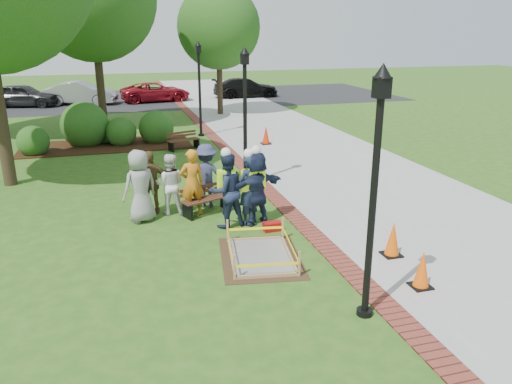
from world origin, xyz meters
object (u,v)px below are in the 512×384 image
object	(u,v)px
bench_near	(207,205)
cone_front	(422,270)
hivis_worker_b	(248,187)
hivis_worker_a	(256,186)
hivis_worker_c	(227,188)
wet_concrete_pad	(261,248)
lamp_near	(375,178)

from	to	relation	value
bench_near	cone_front	world-z (taller)	cone_front
bench_near	hivis_worker_b	world-z (taller)	hivis_worker_b
hivis_worker_a	hivis_worker_c	xyz separation A→B (m)	(-0.76, -0.01, -0.00)
wet_concrete_pad	lamp_near	bearing A→B (deg)	-67.96
bench_near	hivis_worker_a	size ratio (longest dim) A/B	0.72
wet_concrete_pad	cone_front	bearing A→B (deg)	-39.49
hivis_worker_c	cone_front	bearing A→B (deg)	-55.22
lamp_near	cone_front	bearing A→B (deg)	20.68
bench_near	hivis_worker_c	world-z (taller)	hivis_worker_c
wet_concrete_pad	hivis_worker_c	distance (m)	2.15
wet_concrete_pad	hivis_worker_b	world-z (taller)	hivis_worker_b
wet_concrete_pad	lamp_near	xyz separation A→B (m)	(1.09, -2.68, 2.25)
wet_concrete_pad	cone_front	distance (m)	3.34
wet_concrete_pad	hivis_worker_a	bearing A→B (deg)	76.58
bench_near	cone_front	distance (m)	6.05
lamp_near	hivis_worker_a	size ratio (longest dim) A/B	2.09
cone_front	hivis_worker_c	xyz separation A→B (m)	(-2.86, 4.11, 0.63)
wet_concrete_pad	lamp_near	world-z (taller)	lamp_near
bench_near	hivis_worker_c	size ratio (longest dim) A/B	0.72
bench_near	hivis_worker_b	xyz separation A→B (m)	(0.88, -1.00, 0.73)
cone_front	lamp_near	distance (m)	2.64
hivis_worker_a	bench_near	bearing A→B (deg)	136.64
bench_near	hivis_worker_c	distance (m)	1.32
cone_front	lamp_near	size ratio (longest dim) A/B	0.18
hivis_worker_b	bench_near	bearing A→B (deg)	131.38
hivis_worker_b	cone_front	bearing A→B (deg)	-61.09
hivis_worker_a	lamp_near	bearing A→B (deg)	-82.64
hivis_worker_c	lamp_near	bearing A→B (deg)	-73.67
wet_concrete_pad	lamp_near	distance (m)	3.66
wet_concrete_pad	bench_near	distance (m)	3.09
lamp_near	hivis_worker_a	xyz separation A→B (m)	(-0.61, 4.69, -1.48)
wet_concrete_pad	hivis_worker_a	xyz separation A→B (m)	(0.48, 2.01, 0.77)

